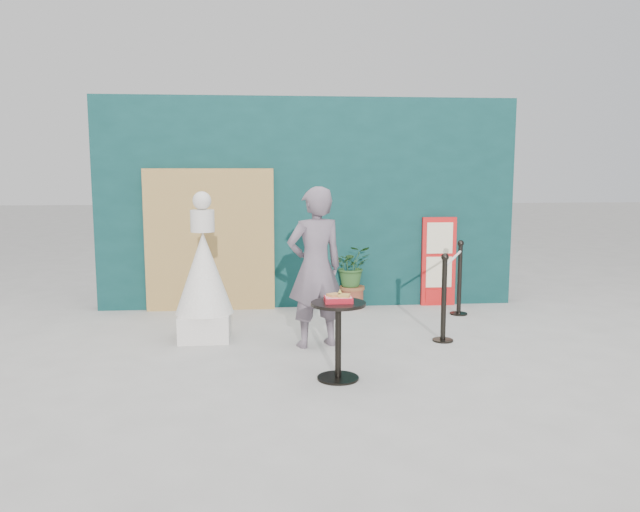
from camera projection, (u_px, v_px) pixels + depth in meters
The scene contains 10 objects.
ground at pixel (331, 374), 6.12m from camera, with size 60.00×60.00×0.00m, color #ADAAA5.
back_wall at pixel (308, 203), 9.02m from camera, with size 6.00×0.30×3.00m, color #0A2F2E.
bamboo_fence at pixel (210, 240), 8.76m from camera, with size 1.80×0.08×2.00m, color tan.
woman at pixel (315, 267), 6.96m from camera, with size 0.66×0.43×1.80m, color slate.
menu_board at pixel (439, 262), 9.11m from camera, with size 0.50×0.07×1.30m.
statue at pixel (204, 280), 7.27m from camera, with size 0.68×0.68×1.74m.
cafe_table at pixel (338, 328), 5.89m from camera, with size 0.52×0.52×0.75m.
food_basket at pixel (339, 298), 5.86m from camera, with size 0.26×0.19×0.11m.
planter at pixel (352, 272), 8.95m from camera, with size 0.54×0.47×0.91m.
stanchion_barrier at pixel (452, 288), 7.88m from camera, with size 0.84×1.54×1.03m.
Camera 1 is at (-0.63, -5.87, 1.99)m, focal length 35.00 mm.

